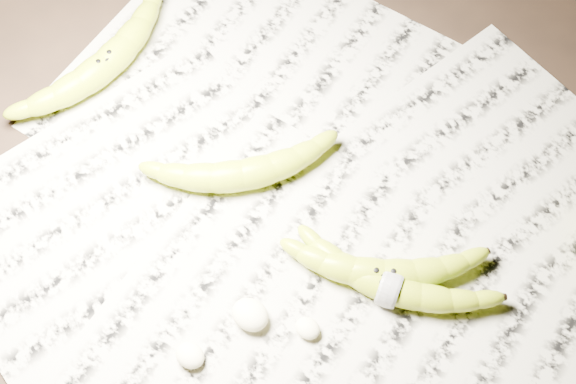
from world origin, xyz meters
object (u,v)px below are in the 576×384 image
Objects in this scene: banana_left_b at (243,173)px; banana_center at (384,273)px; banana_left_a at (105,63)px; banana_taped at (390,287)px.

banana_left_b is 0.19m from banana_center.
banana_left_a is 1.12× the size of banana_taped.
banana_center is 0.02m from banana_taped.
banana_left_a is at bearing 127.60° from banana_left_b.
banana_center is (0.42, -0.03, -0.00)m from banana_left_a.
banana_taped is at bearing -51.26° from banana_left_b.
banana_left_b is 0.97× the size of banana_taped.
banana_left_a is 1.17× the size of banana_center.
banana_taped is at bearing -66.59° from banana_center.
banana_taped is (0.01, -0.01, -0.00)m from banana_center.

